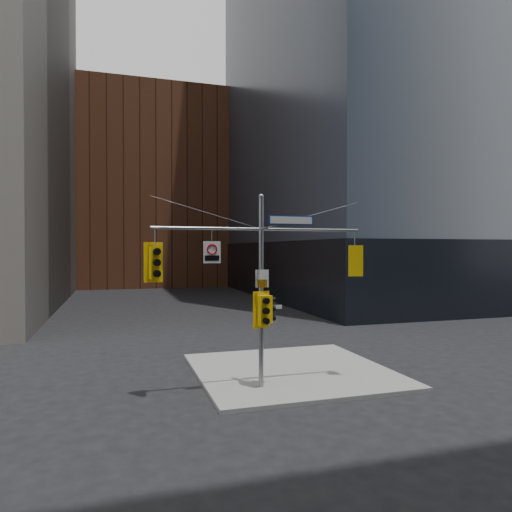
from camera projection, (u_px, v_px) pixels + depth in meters
ground at (280, 409)px, 15.01m from camera, size 160.00×160.00×0.00m
sidewalk_corner at (291, 371)px, 19.42m from camera, size 8.00×8.00×0.15m
podium_ne at (409, 268)px, 53.77m from camera, size 36.40×36.40×6.00m
brick_midrise at (151, 193)px, 70.23m from camera, size 26.00×20.00×28.00m
signal_assembly at (261, 272)px, 16.85m from camera, size 8.00×0.80×7.30m
traffic_light_west_arm at (155, 262)px, 15.72m from camera, size 0.66×0.61×1.40m
traffic_light_east_arm at (355, 261)px, 17.98m from camera, size 0.57×0.53×1.22m
traffic_light_pole_side at (269, 309)px, 16.97m from camera, size 0.39×0.33×1.01m
traffic_light_pole_front at (263, 310)px, 16.61m from camera, size 0.65×0.57×1.36m
street_sign_blade at (291, 220)px, 17.17m from camera, size 1.78×0.06×0.35m
regulatory_sign_arm at (212, 251)px, 16.27m from camera, size 0.63×0.07×0.79m
regulatory_sign_pole at (262, 279)px, 16.74m from camera, size 0.50×0.04×0.66m
street_blade_ew at (273, 307)px, 17.01m from camera, size 0.74×0.05×0.15m
street_blade_ns at (258, 316)px, 17.31m from camera, size 0.06×0.81×0.16m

